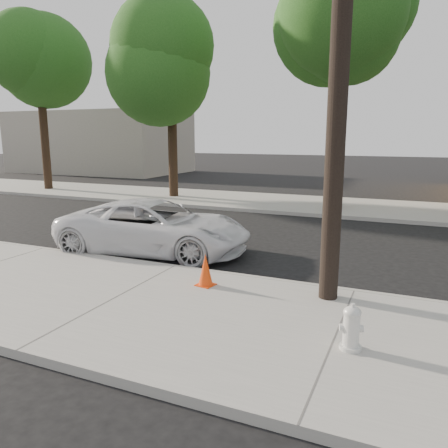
{
  "coord_description": "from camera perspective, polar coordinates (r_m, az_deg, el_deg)",
  "views": [
    {
      "loc": [
        4.91,
        -10.47,
        3.09
      ],
      "look_at": [
        0.79,
        -1.07,
        1.0
      ],
      "focal_mm": 35.0,
      "sensor_mm": 36.0,
      "label": 1
    }
  ],
  "objects": [
    {
      "name": "police_cruiser",
      "position": [
        11.72,
        -9.06,
        -0.35
      ],
      "size": [
        5.34,
        2.94,
        1.42
      ],
      "primitive_type": "imported",
      "rotation": [
        0.0,
        0.0,
        1.69
      ],
      "color": "white",
      "rests_on": "ground"
    },
    {
      "name": "curb_near",
      "position": [
        10.16,
        -6.44,
        -5.83
      ],
      "size": [
        90.0,
        0.12,
        0.16
      ],
      "primitive_type": "cube",
      "color": "#9E9B93",
      "rests_on": "ground"
    },
    {
      "name": "tree_b",
      "position": [
        21.62,
        -6.7,
        19.58
      ],
      "size": [
        4.34,
        4.2,
        8.45
      ],
      "color": "black",
      "rests_on": "far_sidewalk"
    },
    {
      "name": "far_sidewalk",
      "position": [
        19.82,
        9.08,
        2.62
      ],
      "size": [
        90.0,
        5.0,
        0.15
      ],
      "primitive_type": "cube",
      "color": "gray",
      "rests_on": "ground"
    },
    {
      "name": "traffic_cone",
      "position": [
        8.71,
        -2.43,
        -6.05
      ],
      "size": [
        0.39,
        0.39,
        0.65
      ],
      "rotation": [
        0.0,
        0.0,
        -0.19
      ],
      "color": "#E93E0C",
      "rests_on": "near_sidewalk"
    },
    {
      "name": "building_far",
      "position": [
        39.36,
        -15.84,
        10.22
      ],
      "size": [
        14.0,
        8.0,
        5.0
      ],
      "primitive_type": "cube",
      "color": "gray",
      "rests_on": "ground"
    },
    {
      "name": "tree_a",
      "position": [
        26.4,
        -22.92,
        18.13
      ],
      "size": [
        4.65,
        4.5,
        9.0
      ],
      "color": "black",
      "rests_on": "far_sidewalk"
    },
    {
      "name": "tree_c",
      "position": [
        18.7,
        16.2,
        22.87
      ],
      "size": [
        4.96,
        4.8,
        9.55
      ],
      "color": "black",
      "rests_on": "far_sidewalk"
    },
    {
      "name": "fire_hydrant",
      "position": [
        6.47,
        16.29,
        -12.99
      ],
      "size": [
        0.34,
        0.31,
        0.63
      ],
      "rotation": [
        0.0,
        0.0,
        0.28
      ],
      "color": "silver",
      "rests_on": "near_sidewalk"
    },
    {
      "name": "utility_pole",
      "position": [
        8.04,
        15.03,
        22.69
      ],
      "size": [
        1.4,
        0.34,
        9.0
      ],
      "color": "black",
      "rests_on": "near_sidewalk"
    },
    {
      "name": "near_sidewalk",
      "position": [
        8.44,
        -14.04,
        -9.78
      ],
      "size": [
        90.0,
        4.4,
        0.15
      ],
      "primitive_type": "cube",
      "color": "gray",
      "rests_on": "ground"
    },
    {
      "name": "ground",
      "position": [
        11.96,
        -1.39,
        -3.45
      ],
      "size": [
        120.0,
        120.0,
        0.0
      ],
      "primitive_type": "plane",
      "color": "black",
      "rests_on": "ground"
    }
  ]
}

